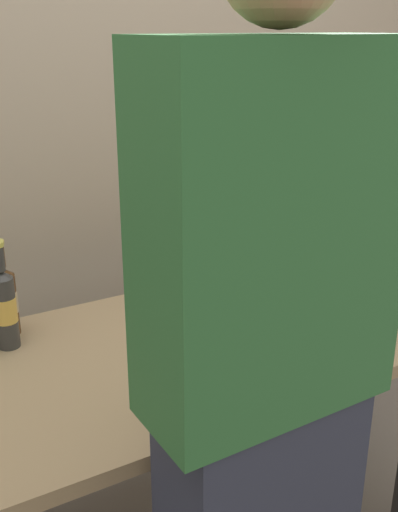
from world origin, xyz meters
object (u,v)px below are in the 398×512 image
beer_bottle_green (5,306)px  person_figure (263,395)px  beer_bottle_brown (4,299)px  laptop (301,291)px

beer_bottle_green → person_figure: 0.82m
beer_bottle_green → beer_bottle_brown: (0.02, 0.08, -0.01)m
laptop → person_figure: 0.80m
beer_bottle_green → laptop: bearing=-13.1°
laptop → beer_bottle_green: (-0.86, 0.20, 0.07)m
beer_bottle_green → person_figure: (0.30, -0.76, 0.06)m
beer_bottle_brown → person_figure: 0.89m
person_figure → laptop: bearing=45.7°
beer_bottle_brown → beer_bottle_green: bearing=-101.0°
laptop → beer_bottle_green: size_ratio=1.39×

